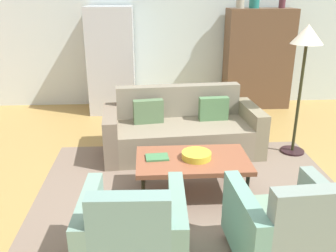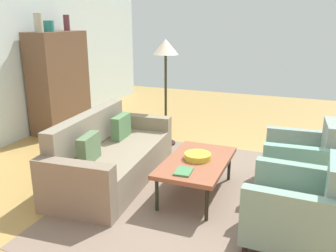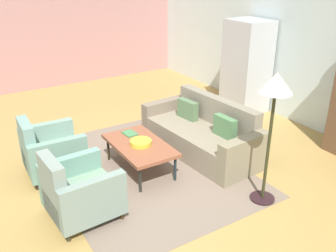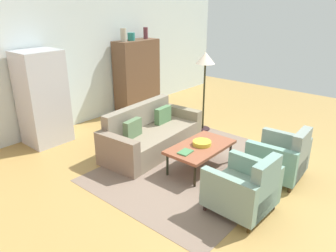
{
  "view_description": "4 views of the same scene",
  "coord_description": "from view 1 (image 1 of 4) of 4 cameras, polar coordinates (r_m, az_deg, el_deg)",
  "views": [
    {
      "loc": [
        -0.64,
        -3.33,
        2.13
      ],
      "look_at": [
        -0.4,
        0.63,
        0.62
      ],
      "focal_mm": 38.78,
      "sensor_mm": 36.0,
      "label": 1
    },
    {
      "loc": [
        -3.9,
        -0.99,
        2.03
      ],
      "look_at": [
        0.06,
        0.58,
        0.74
      ],
      "focal_mm": 38.31,
      "sensor_mm": 36.0,
      "label": 2
    },
    {
      "loc": [
        4.18,
        -2.08,
        2.87
      ],
      "look_at": [
        -0.08,
        0.57,
        0.65
      ],
      "focal_mm": 39.72,
      "sensor_mm": 36.0,
      "label": 3
    },
    {
      "loc": [
        -4.27,
        -2.67,
        2.72
      ],
      "look_at": [
        -0.38,
        0.67,
        0.72
      ],
      "focal_mm": 34.5,
      "sensor_mm": 36.0,
      "label": 4
    }
  ],
  "objects": [
    {
      "name": "fruit_bowl",
      "position": [
        3.87,
        4.49,
        -4.61
      ],
      "size": [
        0.32,
        0.32,
        0.07
      ],
      "primitive_type": "cylinder",
      "color": "gold",
      "rests_on": "coffee_table"
    },
    {
      "name": "ground_plane",
      "position": [
        4.0,
        6.4,
        -11.44
      ],
      "size": [
        11.95,
        11.95,
        0.0
      ],
      "primitive_type": "plane",
      "color": "#AC8747"
    },
    {
      "name": "cabinet",
      "position": [
        7.04,
        13.91,
        10.17
      ],
      "size": [
        1.2,
        0.51,
        1.8
      ],
      "color": "brown",
      "rests_on": "ground"
    },
    {
      "name": "coffee_table",
      "position": [
        3.9,
        3.89,
        -5.58
      ],
      "size": [
        1.2,
        0.7,
        0.43
      ],
      "color": "black",
      "rests_on": "ground"
    },
    {
      "name": "vase_small",
      "position": [
        7.04,
        17.55,
        18.4
      ],
      "size": [
        0.11,
        0.11,
        0.28
      ],
      "primitive_type": "cylinder",
      "color": "brown",
      "rests_on": "cabinet"
    },
    {
      "name": "armchair_left",
      "position": [
        2.91,
        -5.5,
        -17.12
      ],
      "size": [
        0.83,
        0.83,
        0.88
      ],
      "rotation": [
        0.0,
        0.0,
        -0.04
      ],
      "color": "black",
      "rests_on": "ground"
    },
    {
      "name": "couch",
      "position": [
        5.02,
        2.09,
        -0.69
      ],
      "size": [
        2.16,
        1.05,
        0.86
      ],
      "rotation": [
        0.0,
        0.0,
        3.22
      ],
      "color": "gray",
      "rests_on": "ground"
    },
    {
      "name": "area_rug",
      "position": [
        4.13,
        3.66,
        -10.16
      ],
      "size": [
        3.4,
        2.6,
        0.01
      ],
      "primitive_type": "cube",
      "color": "#7B6859",
      "rests_on": "ground"
    },
    {
      "name": "refrigerator",
      "position": [
        6.64,
        -8.86,
        10.15
      ],
      "size": [
        0.8,
        0.73,
        1.85
      ],
      "color": "#B7BABF",
      "rests_on": "ground"
    },
    {
      "name": "vase_round",
      "position": [
        6.88,
        13.41,
        18.33
      ],
      "size": [
        0.18,
        0.18,
        0.19
      ],
      "primitive_type": "cylinder",
      "color": "#21756D",
      "rests_on": "cabinet"
    },
    {
      "name": "wall_back",
      "position": [
        7.02,
        1.8,
        14.86
      ],
      "size": [
        9.96,
        0.12,
        2.8
      ],
      "primitive_type": "cube",
      "color": "silver",
      "rests_on": "ground"
    },
    {
      "name": "book_stack",
      "position": [
        3.88,
        -1.73,
        -4.93
      ],
      "size": [
        0.25,
        0.19,
        0.02
      ],
      "color": "#427A4A",
      "rests_on": "coffee_table"
    },
    {
      "name": "armchair_right",
      "position": [
        3.1,
        18.29,
        -15.52
      ],
      "size": [
        0.85,
        0.85,
        0.88
      ],
      "rotation": [
        0.0,
        0.0,
        0.06
      ],
      "color": "black",
      "rests_on": "ground"
    },
    {
      "name": "floor_lamp",
      "position": [
        4.94,
        20.87,
        11.55
      ],
      "size": [
        0.4,
        0.4,
        1.72
      ],
      "color": "black",
      "rests_on": "ground"
    }
  ]
}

